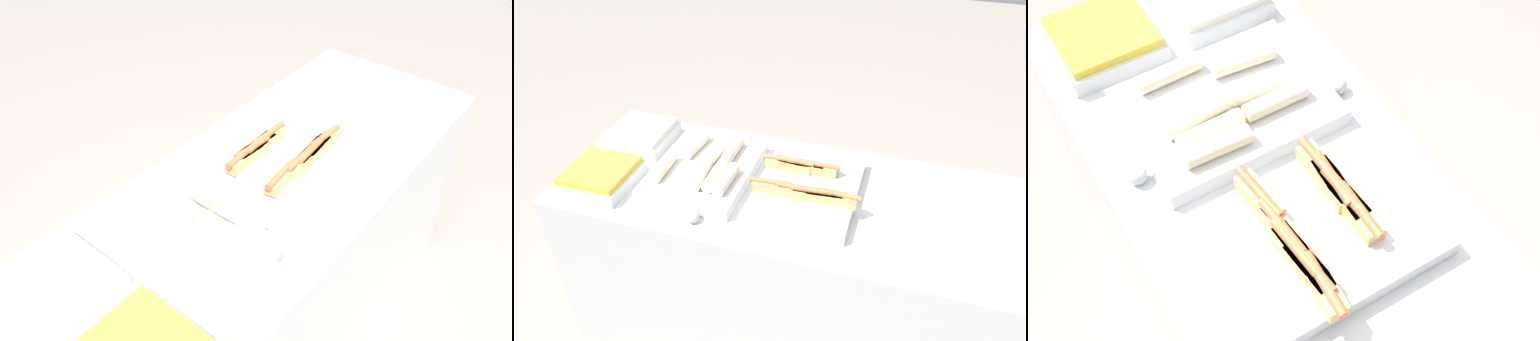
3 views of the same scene
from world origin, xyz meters
The scene contains 6 objects.
counter centered at (0.00, 0.00, 0.46)m, with size 1.80×0.70×0.91m.
tray_hotdogs centered at (0.05, 0.00, 0.95)m, with size 0.40×0.47×0.10m.
tray_wraps centered at (-0.36, 0.00, 0.95)m, with size 0.36×0.48×0.10m.
tray_side_front centered at (-0.72, -0.17, 0.95)m, with size 0.25×0.26×0.07m.
serving_spoon_near centered at (-0.31, -0.27, 0.93)m, with size 0.21×0.05×0.05m.
serving_spoon_far centered at (-0.30, 0.27, 0.93)m, with size 0.22×0.05×0.05m.
Camera 3 is at (0.67, -0.46, 2.25)m, focal length 50.00 mm.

